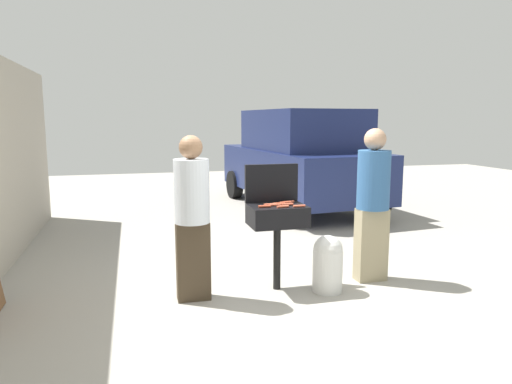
{
  "coord_description": "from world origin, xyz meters",
  "views": [
    {
      "loc": [
        -1.37,
        -4.38,
        1.83
      ],
      "look_at": [
        0.0,
        0.8,
        1.0
      ],
      "focal_mm": 32.83,
      "sensor_mm": 36.0,
      "label": 1
    }
  ],
  "objects_px": {
    "hot_dog_7": "(275,205)",
    "parked_minivan": "(300,159)",
    "hot_dog_1": "(283,207)",
    "hot_dog_8": "(265,206)",
    "person_left": "(192,212)",
    "hot_dog_0": "(288,202)",
    "hot_dog_5": "(279,204)",
    "person_right": "(373,199)",
    "hot_dog_6": "(299,206)",
    "hot_dog_4": "(270,205)",
    "propane_tank": "(328,262)",
    "bbq_grill": "(277,219)",
    "hot_dog_2": "(285,203)",
    "hot_dog_3": "(287,204)"
  },
  "relations": [
    {
      "from": "hot_dog_1",
      "to": "parked_minivan",
      "type": "relative_size",
      "value": 0.03
    },
    {
      "from": "propane_tank",
      "to": "hot_dog_6",
      "type": "bearing_deg",
      "value": 170.53
    },
    {
      "from": "propane_tank",
      "to": "parked_minivan",
      "type": "height_order",
      "value": "parked_minivan"
    },
    {
      "from": "hot_dog_2",
      "to": "person_left",
      "type": "height_order",
      "value": "person_left"
    },
    {
      "from": "bbq_grill",
      "to": "parked_minivan",
      "type": "bearing_deg",
      "value": 67.03
    },
    {
      "from": "hot_dog_7",
      "to": "hot_dog_8",
      "type": "xyz_separation_m",
      "value": [
        -0.13,
        -0.05,
        0.0
      ]
    },
    {
      "from": "hot_dog_6",
      "to": "person_left",
      "type": "distance_m",
      "value": 1.11
    },
    {
      "from": "person_right",
      "to": "hot_dog_4",
      "type": "bearing_deg",
      "value": 6.87
    },
    {
      "from": "hot_dog_7",
      "to": "parked_minivan",
      "type": "xyz_separation_m",
      "value": [
        1.92,
        4.49,
        0.09
      ]
    },
    {
      "from": "hot_dog_3",
      "to": "person_left",
      "type": "relative_size",
      "value": 0.08
    },
    {
      "from": "bbq_grill",
      "to": "hot_dog_7",
      "type": "xyz_separation_m",
      "value": [
        -0.04,
        -0.04,
        0.16
      ]
    },
    {
      "from": "hot_dog_2",
      "to": "hot_dog_0",
      "type": "bearing_deg",
      "value": 39.2
    },
    {
      "from": "hot_dog_1",
      "to": "person_right",
      "type": "xyz_separation_m",
      "value": [
        1.11,
        0.15,
        0.0
      ]
    },
    {
      "from": "hot_dog_6",
      "to": "propane_tank",
      "type": "bearing_deg",
      "value": -9.47
    },
    {
      "from": "hot_dog_2",
      "to": "hot_dog_5",
      "type": "relative_size",
      "value": 1.0
    },
    {
      "from": "hot_dog_5",
      "to": "hot_dog_6",
      "type": "bearing_deg",
      "value": -49.69
    },
    {
      "from": "hot_dog_6",
      "to": "person_left",
      "type": "relative_size",
      "value": 0.08
    },
    {
      "from": "propane_tank",
      "to": "hot_dog_4",
      "type": "bearing_deg",
      "value": 160.35
    },
    {
      "from": "hot_dog_4",
      "to": "hot_dog_7",
      "type": "relative_size",
      "value": 1.0
    },
    {
      "from": "hot_dog_0",
      "to": "hot_dog_4",
      "type": "xyz_separation_m",
      "value": [
        -0.24,
        -0.11,
        0.0
      ]
    },
    {
      "from": "hot_dog_0",
      "to": "propane_tank",
      "type": "distance_m",
      "value": 0.78
    },
    {
      "from": "propane_tank",
      "to": "hot_dog_5",
      "type": "bearing_deg",
      "value": 153.0
    },
    {
      "from": "parked_minivan",
      "to": "hot_dog_5",
      "type": "bearing_deg",
      "value": 61.59
    },
    {
      "from": "hot_dog_6",
      "to": "hot_dog_4",
      "type": "bearing_deg",
      "value": 150.05
    },
    {
      "from": "hot_dog_0",
      "to": "hot_dog_5",
      "type": "xyz_separation_m",
      "value": [
        -0.13,
        -0.07,
        0.0
      ]
    },
    {
      "from": "person_right",
      "to": "parked_minivan",
      "type": "bearing_deg",
      "value": -93.01
    },
    {
      "from": "hot_dog_2",
      "to": "person_right",
      "type": "xyz_separation_m",
      "value": [
        1.02,
        -0.06,
        0.0
      ]
    },
    {
      "from": "hot_dog_6",
      "to": "person_right",
      "type": "relative_size",
      "value": 0.07
    },
    {
      "from": "hot_dog_3",
      "to": "person_left",
      "type": "height_order",
      "value": "person_left"
    },
    {
      "from": "hot_dog_0",
      "to": "hot_dog_4",
      "type": "relative_size",
      "value": 1.0
    },
    {
      "from": "hot_dog_7",
      "to": "hot_dog_8",
      "type": "relative_size",
      "value": 1.0
    },
    {
      "from": "hot_dog_7",
      "to": "person_right",
      "type": "xyz_separation_m",
      "value": [
        1.16,
        0.04,
        0.0
      ]
    },
    {
      "from": "hot_dog_2",
      "to": "hot_dog_5",
      "type": "xyz_separation_m",
      "value": [
        -0.08,
        -0.04,
        0.0
      ]
    },
    {
      "from": "hot_dog_1",
      "to": "person_left",
      "type": "relative_size",
      "value": 0.08
    },
    {
      "from": "bbq_grill",
      "to": "hot_dog_0",
      "type": "relative_size",
      "value": 7.13
    },
    {
      "from": "hot_dog_0",
      "to": "person_right",
      "type": "distance_m",
      "value": 0.97
    },
    {
      "from": "hot_dog_6",
      "to": "hot_dog_3",
      "type": "bearing_deg",
      "value": 125.81
    },
    {
      "from": "hot_dog_7",
      "to": "person_left",
      "type": "bearing_deg",
      "value": -178.4
    },
    {
      "from": "hot_dog_8",
      "to": "parked_minivan",
      "type": "bearing_deg",
      "value": 65.66
    },
    {
      "from": "hot_dog_0",
      "to": "hot_dog_7",
      "type": "height_order",
      "value": "same"
    },
    {
      "from": "person_left",
      "to": "parked_minivan",
      "type": "relative_size",
      "value": 0.37
    },
    {
      "from": "hot_dog_6",
      "to": "hot_dog_7",
      "type": "height_order",
      "value": "same"
    },
    {
      "from": "person_right",
      "to": "hot_dog_0",
      "type": "bearing_deg",
      "value": 0.61
    },
    {
      "from": "bbq_grill",
      "to": "hot_dog_5",
      "type": "bearing_deg",
      "value": 47.04
    },
    {
      "from": "hot_dog_7",
      "to": "propane_tank",
      "type": "height_order",
      "value": "hot_dog_7"
    },
    {
      "from": "bbq_grill",
      "to": "hot_dog_8",
      "type": "relative_size",
      "value": 7.13
    },
    {
      "from": "hot_dog_0",
      "to": "person_right",
      "type": "xyz_separation_m",
      "value": [
        0.97,
        -0.1,
        0.0
      ]
    },
    {
      "from": "hot_dog_7",
      "to": "parked_minivan",
      "type": "height_order",
      "value": "parked_minivan"
    },
    {
      "from": "hot_dog_8",
      "to": "person_left",
      "type": "height_order",
      "value": "person_left"
    },
    {
      "from": "hot_dog_4",
      "to": "hot_dog_6",
      "type": "height_order",
      "value": "same"
    }
  ]
}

